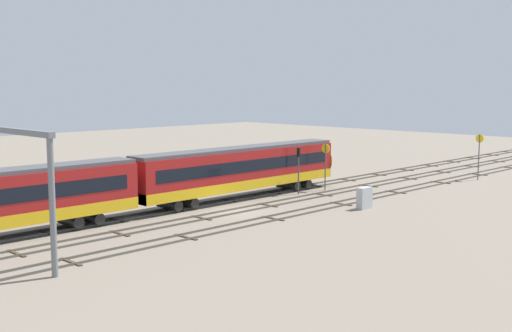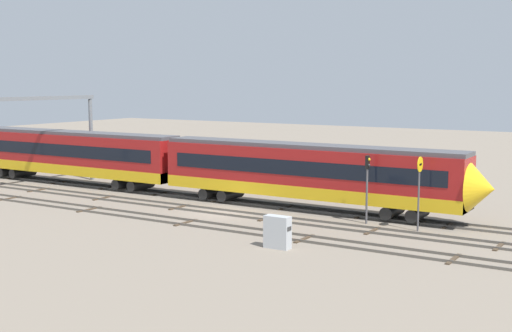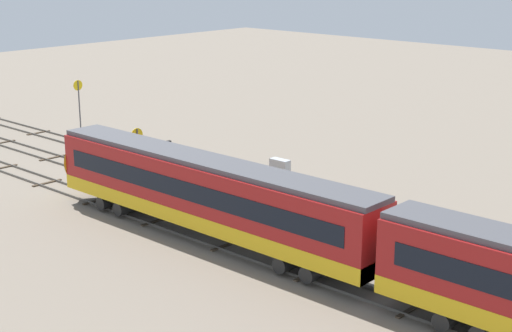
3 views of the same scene
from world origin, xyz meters
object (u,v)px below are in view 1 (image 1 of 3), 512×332
(speed_sign_far_trackside, at_px, (325,159))
(speed_sign_distant_end, at_px, (479,150))
(signal_light_trackside_departure, at_px, (299,164))
(relay_cabinet, at_px, (364,198))

(speed_sign_far_trackside, height_order, speed_sign_distant_end, speed_sign_distant_end)
(signal_light_trackside_departure, distance_m, relay_cabinet, 9.49)
(speed_sign_far_trackside, distance_m, speed_sign_distant_end, 19.70)
(relay_cabinet, bearing_deg, speed_sign_far_trackside, 58.00)
(speed_sign_distant_end, distance_m, signal_light_trackside_departure, 23.30)
(signal_light_trackside_departure, bearing_deg, speed_sign_distant_end, -20.80)
(speed_sign_far_trackside, xyz_separation_m, speed_sign_distant_end, (18.06, -7.86, 0.20))
(speed_sign_far_trackside, height_order, relay_cabinet, speed_sign_far_trackside)
(speed_sign_distant_end, height_order, signal_light_trackside_departure, speed_sign_distant_end)
(signal_light_trackside_departure, bearing_deg, speed_sign_far_trackside, -6.42)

